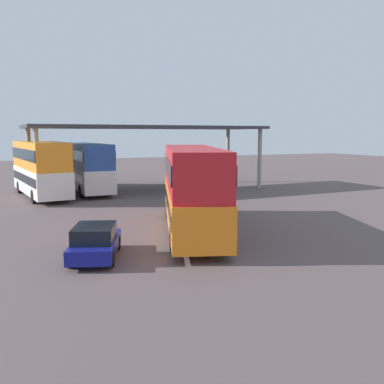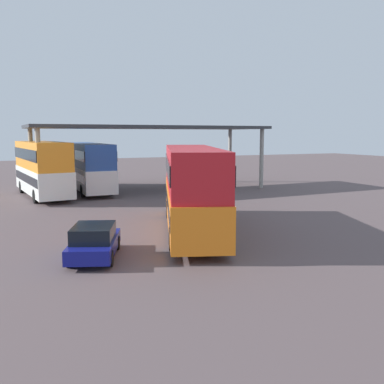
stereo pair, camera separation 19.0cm
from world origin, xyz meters
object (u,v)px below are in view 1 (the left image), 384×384
Objects in this scene: double_decker_main at (192,186)px; double_decker_mid_row at (86,165)px; parked_hatchback at (95,242)px; double_decker_near_canopy at (40,167)px.

double_decker_main is 17.73m from double_decker_mid_row.
double_decker_main reaches higher than parked_hatchback.
double_decker_mid_row is at bearing 25.81° from double_decker_main.
double_decker_mid_row reaches higher than parked_hatchback.
double_decker_main is 16.79m from double_decker_near_canopy.
double_decker_mid_row is at bearing 10.35° from parked_hatchback.
double_decker_near_canopy is at bearing 115.53° from double_decker_mid_row.
double_decker_main is 6.36m from parked_hatchback.
double_decker_mid_row is (3.52, 20.45, 1.57)m from parked_hatchback.
double_decker_main is 1.05× the size of double_decker_mid_row.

